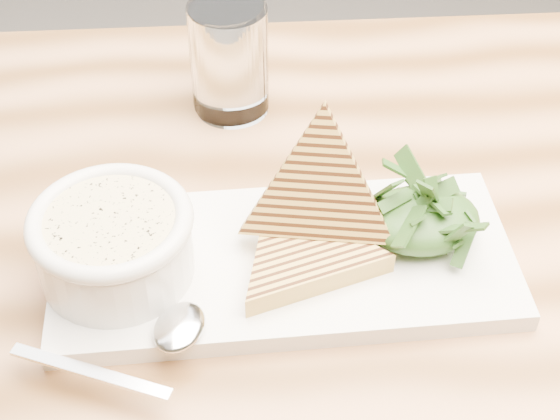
{
  "coord_description": "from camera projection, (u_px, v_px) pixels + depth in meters",
  "views": [
    {
      "loc": [
        -0.23,
        -0.74,
        1.29
      ],
      "look_at": [
        -0.15,
        -0.24,
        0.81
      ],
      "focal_mm": 55.0,
      "sensor_mm": 36.0,
      "label": 1
    }
  ],
  "objects": [
    {
      "name": "spoon_handle",
      "position": [
        90.0,
        372.0,
        0.62
      ],
      "size": [
        0.12,
        0.07,
        0.0
      ],
      "primitive_type": "cube",
      "rotation": [
        0.0,
        0.0,
        -0.48
      ],
      "color": "silver",
      "rests_on": "platter"
    },
    {
      "name": "salad_base",
      "position": [
        422.0,
        220.0,
        0.71
      ],
      "size": [
        0.1,
        0.08,
        0.04
      ],
      "primitive_type": "ellipsoid",
      "color": "#173211",
      "rests_on": "platter"
    },
    {
      "name": "soup",
      "position": [
        110.0,
        223.0,
        0.66
      ],
      "size": [
        0.1,
        0.1,
        0.01
      ],
      "primitive_type": "cylinder",
      "color": "beige",
      "rests_on": "soup_bowl"
    },
    {
      "name": "platter",
      "position": [
        284.0,
        262.0,
        0.71
      ],
      "size": [
        0.39,
        0.19,
        0.02
      ],
      "primitive_type": "cube",
      "rotation": [
        0.0,
        0.0,
        -0.06
      ],
      "color": "white",
      "rests_on": "table_top"
    },
    {
      "name": "table_leg_br",
      "position": [
        550.0,
        246.0,
        1.3
      ],
      "size": [
        0.06,
        0.06,
        0.72
      ],
      "primitive_type": "cylinder",
      "color": "#B37B4F",
      "rests_on": "ground"
    },
    {
      "name": "glass_near",
      "position": [
        230.0,
        60.0,
        0.85
      ],
      "size": [
        0.08,
        0.08,
        0.12
      ],
      "primitive_type": "cylinder",
      "color": "white",
      "rests_on": "table_top"
    },
    {
      "name": "arugula_pile",
      "position": [
        423.0,
        213.0,
        0.71
      ],
      "size": [
        0.11,
        0.1,
        0.05
      ],
      "primitive_type": null,
      "color": "#345D21",
      "rests_on": "platter"
    },
    {
      "name": "sandwich_lean",
      "position": [
        319.0,
        193.0,
        0.69
      ],
      "size": [
        0.18,
        0.17,
        0.17
      ],
      "primitive_type": null,
      "rotation": [
        1.11,
        0.0,
        -0.26
      ],
      "color": "gold",
      "rests_on": "sandwich_flat"
    },
    {
      "name": "sandwich_flat",
      "position": [
        303.0,
        255.0,
        0.69
      ],
      "size": [
        0.18,
        0.18,
        0.02
      ],
      "primitive_type": null,
      "rotation": [
        0.0,
        0.0,
        0.24
      ],
      "color": "gold",
      "rests_on": "platter"
    },
    {
      "name": "table_top",
      "position": [
        222.0,
        273.0,
        0.74
      ],
      "size": [
        1.2,
        0.86,
        0.04
      ],
      "primitive_type": "cube",
      "rotation": [
        0.0,
        0.0,
        -0.09
      ],
      "color": "#B37B4F",
      "rests_on": "ground"
    },
    {
      "name": "spoon_bowl",
      "position": [
        179.0,
        327.0,
        0.64
      ],
      "size": [
        0.06,
        0.06,
        0.01
      ],
      "primitive_type": "ellipsoid",
      "rotation": [
        0.0,
        0.0,
        -0.48
      ],
      "color": "silver",
      "rests_on": "platter"
    },
    {
      "name": "soup_bowl",
      "position": [
        115.0,
        249.0,
        0.68
      ],
      "size": [
        0.12,
        0.12,
        0.05
      ],
      "primitive_type": "cylinder",
      "color": "white",
      "rests_on": "platter"
    },
    {
      "name": "glass_far",
      "position": [
        227.0,
        57.0,
        0.85
      ],
      "size": [
        0.07,
        0.07,
        0.11
      ],
      "primitive_type": "cylinder",
      "color": "white",
      "rests_on": "table_top"
    },
    {
      "name": "bowl_rim",
      "position": [
        110.0,
        221.0,
        0.66
      ],
      "size": [
        0.13,
        0.13,
        0.01
      ],
      "primitive_type": "torus",
      "color": "white",
      "rests_on": "soup_bowl"
    }
  ]
}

